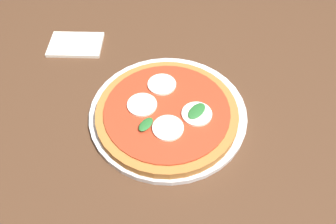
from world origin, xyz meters
The scene contains 4 objects.
dining_table centered at (0.00, 0.00, 0.64)m, with size 1.36×0.92×0.73m.
serving_tray centered at (0.06, 0.01, 0.74)m, with size 0.33×0.33×0.01m, color silver.
pizza centered at (0.06, 0.02, 0.76)m, with size 0.29×0.29×0.03m.
napkin centered at (0.28, -0.22, 0.74)m, with size 0.13×0.09×0.01m, color white.
Camera 1 is at (0.07, 0.46, 1.30)m, focal length 37.07 mm.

